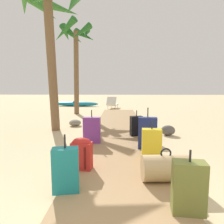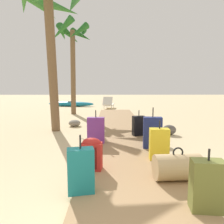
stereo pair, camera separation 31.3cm
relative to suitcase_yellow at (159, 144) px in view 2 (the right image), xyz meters
name	(u,v)px [view 2 (the right image)]	position (x,y,z in m)	size (l,w,h in m)	color
ground_plane	(122,138)	(-0.58, 1.95, -0.38)	(60.00, 60.00, 0.00)	#D1BA8C
boardwalk	(120,129)	(-0.58, 3.02, -0.34)	(1.70, 10.71, 0.08)	#9E7A51
suitcase_yellow	(159,144)	(0.00, 0.00, 0.00)	(0.37, 0.23, 0.76)	gold
backpack_grey	(151,128)	(0.15, 1.56, -0.01)	(0.29, 0.23, 0.55)	slate
suitcase_navy	(152,133)	(0.03, 0.74, 0.05)	(0.43, 0.24, 0.93)	navy
suitcase_teal	(81,171)	(-1.33, -1.21, 0.00)	(0.37, 0.25, 0.78)	#197A7F
duffel_bag_tan	(177,167)	(0.07, -0.86, -0.11)	(0.71, 0.42, 0.50)	tan
suitcase_olive	(207,186)	(0.14, -1.63, -0.01)	(0.37, 0.24, 0.72)	olive
suitcase_black	(139,126)	(-0.11, 1.95, -0.02)	(0.38, 0.28, 0.72)	black
backpack_red	(92,153)	(-1.25, -0.46, -0.02)	(0.36, 0.26, 0.54)	red
suitcase_purple	(96,130)	(-1.28, 1.17, 0.02)	(0.43, 0.19, 0.82)	#6B2D84
palm_tree_far_left	(73,42)	(-2.81, 7.17, 3.35)	(2.20, 2.33, 4.77)	brown
palm_tree_near_left	(51,19)	(-2.73, 2.81, 3.13)	(2.06, 2.05, 4.59)	brown
lounge_chair	(109,104)	(-0.98, 9.69, -0.05)	(0.81, 1.60, 0.80)	white
kayak	(71,104)	(-3.76, 11.31, -0.20)	(3.47, 1.08, 0.37)	teal
rock_left_far	(75,123)	(-2.24, 3.72, -0.26)	(0.44, 0.44, 0.24)	gray
rock_right_far	(169,130)	(0.88, 2.32, -0.23)	(0.42, 0.31, 0.30)	#5B5651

